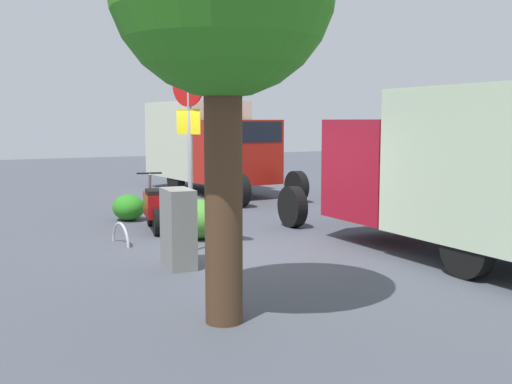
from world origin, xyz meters
TOP-DOWN VIEW (x-y plane):
  - ground_plane at (0.00, 0.00)m, footprint 60.00×60.00m
  - box_truck_near at (-2.61, -3.14)m, footprint 8.21×2.23m
  - box_truck_far at (8.96, -3.30)m, footprint 6.91×2.63m
  - motorcycle at (2.86, 0.65)m, footprint 1.79×0.68m
  - stop_sign at (0.55, 0.72)m, footprint 0.71×0.33m
  - utility_cabinet at (-0.51, 1.35)m, footprint 0.79×0.48m
  - bike_rack_hoop at (1.75, 1.66)m, footprint 0.85×0.12m
  - shrub_near_sign at (4.49, 0.70)m, footprint 0.89×0.73m
  - shrub_mid_verge at (1.63, 0.11)m, footprint 1.14×0.94m

SIDE VIEW (x-z plane):
  - ground_plane at x=0.00m, z-range 0.00..0.00m
  - bike_rack_hoop at x=1.75m, z-range -0.43..0.43m
  - shrub_near_sign at x=4.49m, z-range 0.00..0.61m
  - shrub_mid_verge at x=1.63m, z-range 0.00..0.78m
  - motorcycle at x=2.86m, z-range -0.08..1.12m
  - utility_cabinet at x=-0.51m, z-range 0.00..1.26m
  - box_truck_near at x=-2.61m, z-range 0.16..3.02m
  - box_truck_far at x=8.96m, z-range 0.14..3.09m
  - stop_sign at x=0.55m, z-range 0.56..3.89m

